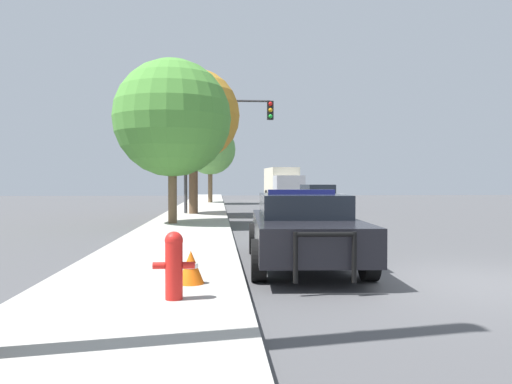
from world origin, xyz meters
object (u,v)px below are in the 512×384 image
police_car (302,226)px  box_truck (283,183)px  fire_hydrant (174,263)px  tree_sidewalk_far (210,149)px  traffic_cone (191,267)px  tree_sidewalk_near (172,118)px  car_background_oncoming (318,197)px  traffic_light (220,131)px  car_background_distant (291,192)px  tree_sidewalk_mid (193,116)px

police_car → box_truck: (4.05, 33.89, 0.84)m
police_car → fire_hydrant: police_car is taller
box_truck → police_car: bearing=79.6°
tree_sidewalk_far → traffic_cone: tree_sidewalk_far is taller
fire_hydrant → traffic_cone: (0.16, 0.95, -0.21)m
fire_hydrant → tree_sidewalk_far: size_ratio=0.14×
police_car → fire_hydrant: size_ratio=6.23×
police_car → traffic_cone: police_car is taller
tree_sidewalk_far → tree_sidewalk_near: size_ratio=0.99×
tree_sidewalk_near → car_background_oncoming: bearing=53.8°
police_car → car_background_oncoming: size_ratio=1.13×
tree_sidewalk_near → traffic_light: bearing=73.8°
police_car → traffic_cone: (-2.02, -2.32, -0.37)m
fire_hydrant → car_background_distant: size_ratio=0.18×
car_background_distant → car_background_oncoming: bearing=-92.8°
tree_sidewalk_near → traffic_cone: 11.49m
fire_hydrant → tree_sidewalk_mid: size_ratio=0.12×
police_car → tree_sidewalk_far: tree_sidewalk_far is taller
traffic_light → car_background_distant: traffic_light is taller
fire_hydrant → car_background_oncoming: bearing=74.0°
traffic_light → car_background_oncoming: size_ratio=1.19×
tree_sidewalk_far → tree_sidewalk_near: 19.28m
car_background_distant → tree_sidewalk_near: tree_sidewalk_near is taller
box_truck → traffic_cone: (-6.06, -36.21, -1.21)m
tree_sidewalk_far → tree_sidewalk_mid: 13.64m
tree_sidewalk_far → tree_sidewalk_mid: size_ratio=0.85×
fire_hydrant → tree_sidewalk_mid: bearing=92.0°
traffic_light → box_truck: size_ratio=0.81×
fire_hydrant → box_truck: 37.70m
traffic_light → car_background_oncoming: traffic_light is taller
fire_hydrant → traffic_light: bearing=87.9°
box_truck → tree_sidewalk_mid: (-6.83, -19.71, 3.18)m
box_truck → tree_sidewalk_near: tree_sidewalk_near is taller
car_background_distant → tree_sidewalk_far: bearing=-142.7°
police_car → car_background_distant: bearing=-95.0°
traffic_light → tree_sidewalk_near: bearing=-106.2°
tree_sidewalk_mid → traffic_cone: tree_sidewalk_mid is taller
car_background_oncoming → tree_sidewalk_near: (-7.34, -10.03, 3.12)m
police_car → car_background_distant: police_car is taller
tree_sidewalk_far → tree_sidewalk_mid: bearing=-92.4°
fire_hydrant → tree_sidewalk_near: bearing=95.2°
police_car → traffic_light: 14.96m
car_background_distant → police_car: bearing=-98.5°
car_background_distant → box_truck: size_ratio=0.67×
box_truck → tree_sidewalk_far: 9.08m
police_car → fire_hydrant: 3.94m
car_background_distant → tree_sidewalk_far: (-6.86, -5.33, 3.32)m
fire_hydrant → car_background_distant: car_background_distant is taller
police_car → tree_sidewalk_mid: tree_sidewalk_mid is taller
police_car → box_truck: 34.14m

